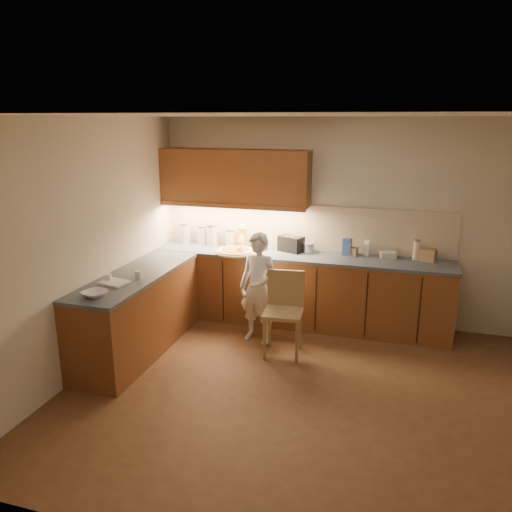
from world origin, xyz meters
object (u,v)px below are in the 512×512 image
Objects in this scene: toaster at (291,244)px; oil_jug at (242,237)px; wooden_chair at (284,306)px; pizza_on_board at (236,251)px; child at (259,288)px.

oil_jug is at bearing -157.55° from toaster.
toaster is (-0.15, 0.98, 0.48)m from wooden_chair.
oil_jug reaches higher than pizza_on_board.
wooden_chair is 2.62× the size of toaster.
toaster is at bearing 88.29° from child.
child is at bearing -48.70° from pizza_on_board.
pizza_on_board is 1.45× the size of toaster.
wooden_chair is at bearing -50.55° from oil_jug.
pizza_on_board is at bearing 133.36° from wooden_chair.
child is 4.17× the size of oil_jug.
toaster is (0.66, -0.01, -0.04)m from oil_jug.
toaster is (0.20, 0.79, 0.36)m from child.
child is at bearing 146.11° from wooden_chair.
oil_jug reaches higher than wooden_chair.
child is at bearing -60.10° from oil_jug.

